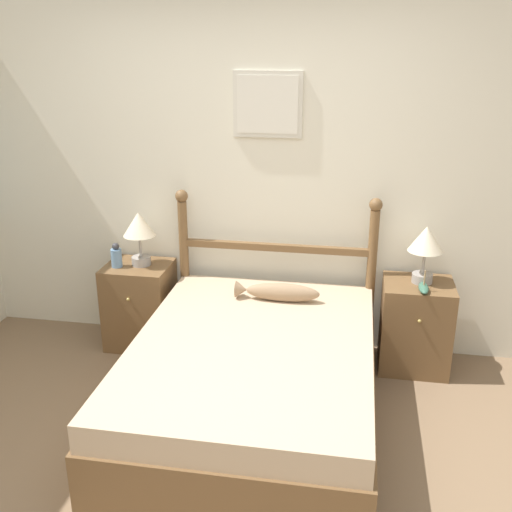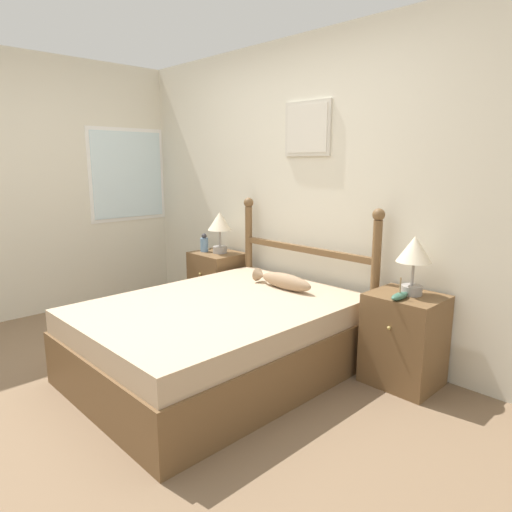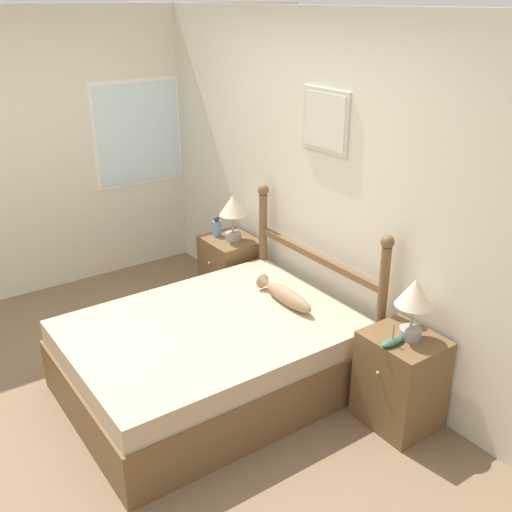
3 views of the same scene
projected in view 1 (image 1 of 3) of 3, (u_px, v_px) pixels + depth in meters
The scene contains 11 objects.
ground_plane at pixel (193, 486), 3.15m from camera, with size 16.00×16.00×0.00m, color #7A6047.
wall_back at pixel (251, 177), 4.31m from camera, with size 6.40×0.08×2.55m.
bed at pixel (253, 381), 3.63m from camera, with size 1.44×1.95×0.54m.
headboard at pixel (275, 264), 4.36m from camera, with size 1.47×0.09×1.20m.
nightstand_left at pixel (140, 305), 4.53m from camera, with size 0.48×0.44×0.64m.
nightstand_right at pixel (415, 326), 4.20m from camera, with size 0.48×0.44×0.64m.
table_lamp_left at pixel (139, 228), 4.33m from camera, with size 0.23×0.23×0.40m.
table_lamp_right at pixel (426, 243), 4.01m from camera, with size 0.23×0.23×0.40m.
bottle at pixel (116, 256), 4.36m from camera, with size 0.08×0.08×0.18m.
model_boat at pixel (424, 288), 3.96m from camera, with size 0.06×0.18×0.15m.
fish_pillow at pixel (277, 292), 4.06m from camera, with size 0.58×0.11×0.13m.
Camera 1 is at (0.76, -2.45, 2.23)m, focal length 42.00 mm.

